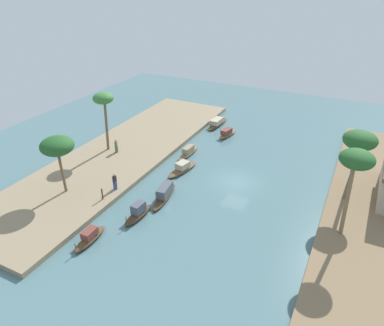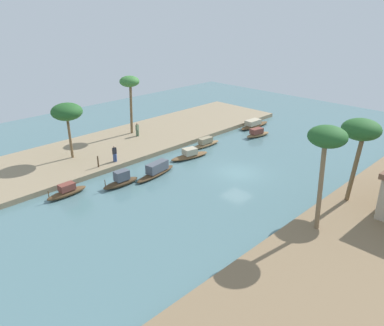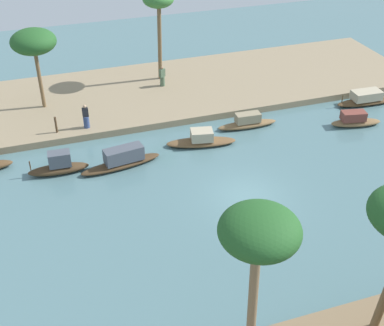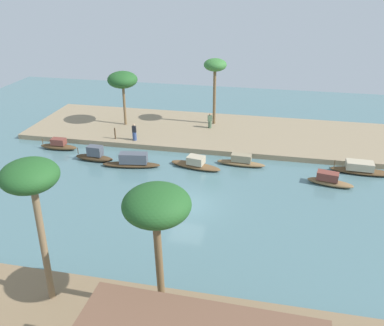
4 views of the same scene
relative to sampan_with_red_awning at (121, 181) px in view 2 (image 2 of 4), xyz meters
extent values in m
plane|color=slate|center=(-9.57, 5.64, -0.50)|extent=(66.73, 66.73, 0.00)
cube|color=#937F60|center=(-9.57, -8.50, -0.25)|extent=(38.46, 10.57, 0.48)
ellipsoid|color=#47331E|center=(0.04, 0.00, -0.23)|extent=(3.58, 1.15, 0.53)
cube|color=#4C515B|center=(-0.10, 0.01, 0.47)|extent=(1.32, 0.85, 0.88)
cylinder|color=#47331E|center=(1.60, -0.09, 0.28)|extent=(0.07, 0.07, 0.61)
ellipsoid|color=brown|center=(-9.03, -0.37, -0.29)|extent=(4.66, 2.08, 0.40)
cube|color=tan|center=(-9.06, -0.37, 0.24)|extent=(1.57, 1.29, 0.66)
ellipsoid|color=#47331E|center=(-3.58, 0.54, -0.30)|extent=(5.10, 1.75, 0.40)
cube|color=#4C515B|center=(-3.80, 0.51, 0.34)|extent=(2.45, 1.22, 0.87)
ellipsoid|color=brown|center=(-22.88, -2.06, -0.30)|extent=(5.36, 1.44, 0.40)
cube|color=tan|center=(-22.52, -2.08, 0.22)|extent=(2.20, 1.23, 0.64)
cylinder|color=brown|center=(-20.55, -2.17, 0.17)|extent=(0.07, 0.07, 0.62)
ellipsoid|color=brown|center=(4.39, -1.67, -0.24)|extent=(3.63, 0.99, 0.51)
cube|color=brown|center=(4.33, -1.67, 0.30)|extent=(1.32, 0.80, 0.58)
cylinder|color=brown|center=(5.98, -1.64, 0.23)|extent=(0.07, 0.07, 0.54)
ellipsoid|color=brown|center=(-19.98, 0.55, -0.28)|extent=(3.64, 1.68, 0.44)
cube|color=brown|center=(-19.72, 0.50, 0.25)|extent=(1.76, 1.14, 0.62)
ellipsoid|color=brown|center=(-12.79, -1.58, -0.29)|extent=(4.22, 1.10, 0.42)
cube|color=gray|center=(-12.80, -1.57, 0.24)|extent=(1.72, 0.83, 0.63)
cylinder|color=#33477A|center=(-2.30, -4.17, 0.39)|extent=(0.40, 0.40, 0.81)
cube|color=#232328|center=(-2.30, -4.17, 1.11)|extent=(0.39, 0.22, 0.64)
sphere|color=tan|center=(-2.30, -4.17, 1.54)|extent=(0.22, 0.22, 0.22)
cylinder|color=#4C664C|center=(-8.88, -8.96, 0.37)|extent=(0.49, 0.49, 0.76)
cube|color=#4C664C|center=(-8.88, -8.96, 1.05)|extent=(0.50, 0.40, 0.60)
sphere|color=#9E7556|center=(-8.88, -8.96, 1.45)|extent=(0.21, 0.21, 0.21)
cylinder|color=#4C3823|center=(-0.34, -4.13, 0.54)|extent=(0.14, 0.14, 1.11)
cylinder|color=brown|center=(-9.10, -10.23, 2.89)|extent=(0.30, 0.60, 5.82)
ellipsoid|color=#387533|center=(-9.10, -10.23, 6.26)|extent=(2.30, 2.30, 1.27)
cylinder|color=brown|center=(0.11, -8.26, 2.08)|extent=(0.26, 0.37, 4.19)
ellipsoid|color=#235623|center=(0.11, -8.26, 4.78)|extent=(3.06, 3.06, 1.68)
cylinder|color=#7F6647|center=(-4.99, 16.11, 3.10)|extent=(0.32, 0.54, 6.23)
ellipsoid|color=#235623|center=(-4.99, 16.11, 6.72)|extent=(2.53, 2.53, 1.39)
cylinder|color=brown|center=(-10.59, 16.09, 2.67)|extent=(0.34, 0.73, 5.38)
ellipsoid|color=#235623|center=(-10.59, 16.09, 5.94)|extent=(2.89, 2.89, 1.59)
camera|label=1|loc=(20.76, 15.61, 18.69)|focal=33.51mm
camera|label=2|loc=(17.83, 26.38, 14.58)|focal=36.21mm
camera|label=3|loc=(0.61, 26.53, 16.70)|focal=48.25mm
camera|label=4|loc=(-14.76, 29.35, 14.47)|focal=36.90mm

